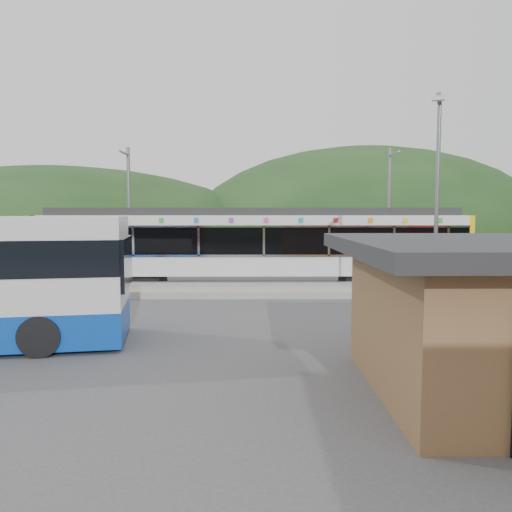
{
  "coord_description": "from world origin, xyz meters",
  "views": [
    {
      "loc": [
        -0.42,
        -18.37,
        3.49
      ],
      "look_at": [
        -0.24,
        1.0,
        1.84
      ],
      "focal_mm": 35.0,
      "sensor_mm": 36.0,
      "label": 1
    }
  ],
  "objects": [
    {
      "name": "catenary_mast_east",
      "position": [
        7.0,
        8.56,
        3.65
      ],
      "size": [
        0.18,
        1.8,
        7.0
      ],
      "color": "slate",
      "rests_on": "ground"
    },
    {
      "name": "train",
      "position": [
        -0.33,
        6.0,
        2.06
      ],
      "size": [
        20.44,
        3.01,
        3.74
      ],
      "color": "black",
      "rests_on": "ground"
    },
    {
      "name": "lamp_post",
      "position": [
        5.13,
        -3.57,
        4.07
      ],
      "size": [
        0.55,
        1.24,
        6.86
      ],
      "rotation": [
        0.0,
        0.0,
        -0.39
      ],
      "color": "slate",
      "rests_on": "ground"
    },
    {
      "name": "yellow_line",
      "position": [
        0.0,
        2.0,
        0.3
      ],
      "size": [
        26.0,
        0.1,
        0.01
      ],
      "primitive_type": "cube",
      "color": "yellow",
      "rests_on": "platform"
    },
    {
      "name": "ground",
      "position": [
        0.0,
        0.0,
        0.0
      ],
      "size": [
        120.0,
        120.0,
        0.0
      ],
      "primitive_type": "plane",
      "color": "#4C4C4F",
      "rests_on": "ground"
    },
    {
      "name": "hills",
      "position": [
        6.19,
        5.29,
        0.0
      ],
      "size": [
        146.0,
        149.0,
        26.0
      ],
      "color": "#1E3D19",
      "rests_on": "ground"
    },
    {
      "name": "catenary_mast_west",
      "position": [
        -7.0,
        8.56,
        3.65
      ],
      "size": [
        0.18,
        1.8,
        7.0
      ],
      "color": "slate",
      "rests_on": "ground"
    },
    {
      "name": "platform",
      "position": [
        0.0,
        3.3,
        0.15
      ],
      "size": [
        26.0,
        3.2,
        0.3
      ],
      "primitive_type": "cube",
      "color": "#9E9E99",
      "rests_on": "ground"
    }
  ]
}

